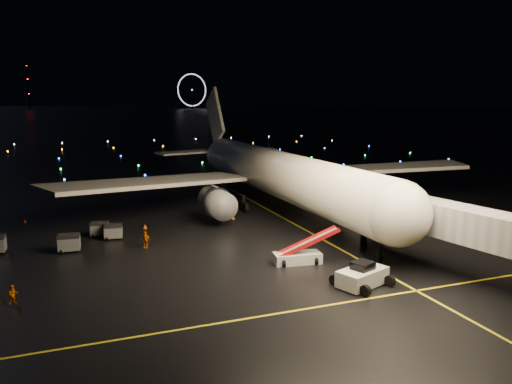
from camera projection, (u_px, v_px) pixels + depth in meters
ground at (90, 123)px, 322.50m from camera, size 2000.00×2000.00×0.00m
lane_centre at (292, 223)px, 64.89m from camera, size 0.25×80.00×0.02m
lane_cross at (223, 323)px, 35.99m from camera, size 60.00×0.25×0.02m
airliner at (268, 147)px, 72.78m from camera, size 64.85×61.75×17.98m
pushback_tug at (362, 274)px, 42.86m from camera, size 5.08×3.81×2.16m
belt_loader at (298, 247)px, 48.70m from camera, size 6.98×2.81×3.29m
crew_b at (13, 294)px, 39.15m from camera, size 0.89×0.77×1.56m
crew_c at (145, 240)px, 53.82m from camera, size 1.14×0.99×1.85m
safety_cone_0 at (233, 217)px, 66.75m from camera, size 0.54×0.54×0.49m
safety_cone_1 at (209, 209)px, 71.73m from camera, size 0.43×0.43×0.46m
safety_cone_2 at (145, 226)px, 62.01m from camera, size 0.65×0.65×0.56m
safety_cone_3 at (25, 221)px, 64.93m from camera, size 0.41×0.41×0.46m
ferris_wheel at (192, 91)px, 762.80m from camera, size 49.33×16.80×52.00m
radio_mast at (28, 86)px, 699.80m from camera, size 1.80×1.80×64.00m
taxiway_lights at (122, 153)px, 144.26m from camera, size 164.00×92.00×0.36m
baggage_cart_0 at (100, 229)px, 58.41m from camera, size 2.23×1.77×1.68m
baggage_cart_1 at (113, 232)px, 57.28m from camera, size 2.17×1.66×1.69m
baggage_cart_2 at (69, 243)px, 52.49m from camera, size 2.33×1.73×1.87m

